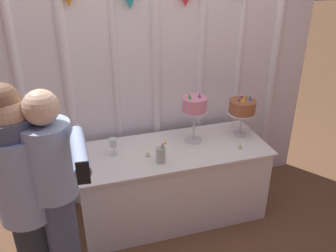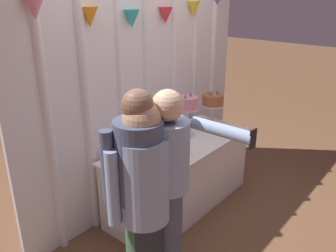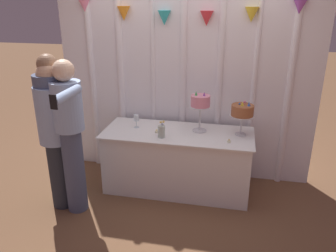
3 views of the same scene
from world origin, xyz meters
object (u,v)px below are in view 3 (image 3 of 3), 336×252
object	(u,v)px
cake_display_nearright	(242,111)
guest_man_pink_jacket	(55,127)
cake_table	(177,161)
flower_vase	(161,131)
tealight_near_left	(229,141)
tealight_far_left	(157,132)
guest_man_dark_suit	(56,132)
cake_display_nearleft	(200,103)
guest_girl_blue_dress	(70,131)
wine_glass	(136,118)

from	to	relation	value
cake_display_nearright	guest_man_pink_jacket	world-z (taller)	guest_man_pink_jacket
cake_table	cake_display_nearright	distance (m)	0.95
flower_vase	tealight_near_left	bearing A→B (deg)	0.95
tealight_far_left	guest_man_dark_suit	size ratio (longest dim) A/B	0.03
guest_man_pink_jacket	cake_display_nearleft	bearing A→B (deg)	25.18
cake_display_nearright	guest_girl_blue_dress	world-z (taller)	guest_girl_blue_dress
cake_table	tealight_near_left	world-z (taller)	tealight_near_left
tealight_near_left	cake_table	bearing A→B (deg)	164.09
flower_vase	guest_girl_blue_dress	xyz separation A→B (m)	(-0.83, -0.47, 0.12)
flower_vase	guest_man_pink_jacket	bearing A→B (deg)	-158.91
guest_man_pink_jacket	cake_table	bearing A→B (deg)	25.99
guest_girl_blue_dress	cake_table	bearing A→B (deg)	33.58
cake_display_nearleft	guest_man_pink_jacket	bearing A→B (deg)	-154.82
cake_table	wine_glass	size ratio (longest dim) A/B	10.73
flower_vase	guest_man_dark_suit	distance (m)	1.11
tealight_far_left	guest_girl_blue_dress	world-z (taller)	guest_girl_blue_dress
cake_display_nearright	guest_man_pink_jacket	xyz separation A→B (m)	(-1.88, -0.65, -0.08)
flower_vase	cake_display_nearright	bearing A→B (deg)	16.55
cake_display_nearright	flower_vase	bearing A→B (deg)	-163.45
cake_display_nearleft	cake_display_nearright	bearing A→B (deg)	-1.99
cake_table	tealight_far_left	distance (m)	0.44
cake_display_nearleft	cake_display_nearright	xyz separation A→B (m)	(0.46, -0.02, -0.06)
tealight_near_left	guest_girl_blue_dress	world-z (taller)	guest_girl_blue_dress
guest_man_dark_suit	tealight_far_left	bearing A→B (deg)	29.88
wine_glass	tealight_near_left	size ratio (longest dim) A/B	4.18
tealight_near_left	guest_man_pink_jacket	world-z (taller)	guest_man_pink_jacket
cake_display_nearright	guest_girl_blue_dress	size ratio (longest dim) A/B	0.24
guest_man_pink_jacket	cake_display_nearright	bearing A→B (deg)	19.07
tealight_far_left	tealight_near_left	xyz separation A→B (m)	(0.82, -0.11, -0.00)
wine_glass	guest_girl_blue_dress	distance (m)	0.85
wine_glass	cake_display_nearright	bearing A→B (deg)	1.27
tealight_near_left	guest_man_dark_suit	size ratio (longest dim) A/B	0.02
cake_table	tealight_far_left	world-z (taller)	tealight_far_left
wine_glass	flower_vase	world-z (taller)	flower_vase
cake_display_nearleft	tealight_near_left	xyz separation A→B (m)	(0.35, -0.26, -0.33)
cake_display_nearleft	wine_glass	distance (m)	0.78
tealight_far_left	guest_man_dark_suit	distance (m)	1.09
flower_vase	cake_display_nearleft	bearing A→B (deg)	34.86
guest_man_dark_suit	guest_girl_blue_dress	xyz separation A→B (m)	(0.19, -0.06, 0.04)
guest_man_pink_jacket	guest_man_dark_suit	xyz separation A→B (m)	(0.01, -0.02, -0.05)
tealight_near_left	wine_glass	bearing A→B (deg)	168.88
cake_table	cake_display_nearleft	bearing A→B (deg)	20.96
cake_display_nearleft	cake_display_nearright	distance (m)	0.47
tealight_near_left	guest_girl_blue_dress	size ratio (longest dim) A/B	0.02
cake_table	guest_girl_blue_dress	size ratio (longest dim) A/B	1.05
cake_display_nearleft	cake_display_nearright	size ratio (longest dim) A/B	1.19
cake_table	guest_girl_blue_dress	xyz separation A→B (m)	(-0.98, -0.65, 0.55)
guest_girl_blue_dress	guest_man_dark_suit	bearing A→B (deg)	163.66
cake_table	guest_man_pink_jacket	size ratio (longest dim) A/B	1.03
wine_glass	guest_man_pink_jacket	bearing A→B (deg)	-137.38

